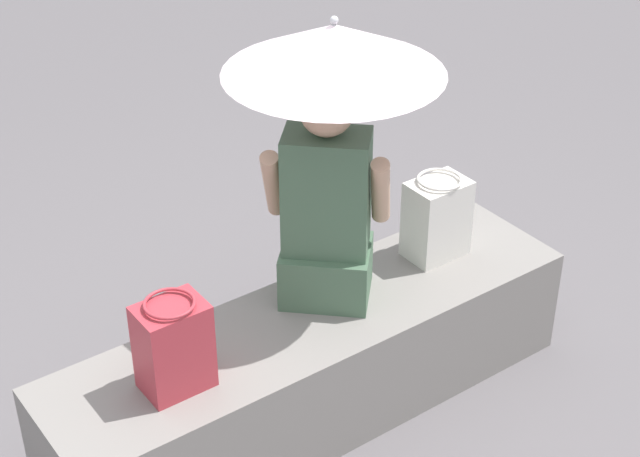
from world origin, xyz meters
TOP-DOWN VIEW (x-y plane):
  - ground_plane at (0.00, 0.00)m, footprint 14.00×14.00m
  - stone_bench at (0.00, 0.00)m, footprint 2.18×0.55m
  - person_seated at (-0.13, -0.09)m, footprint 0.48×0.47m
  - parasol at (-0.19, -0.14)m, footprint 0.81×0.81m
  - handbag_black at (-0.66, -0.06)m, footprint 0.25×0.18m
  - tote_bag_canvas at (0.62, 0.04)m, footprint 0.24×0.18m

SIDE VIEW (x-z plane):
  - ground_plane at x=0.00m, z-range 0.00..0.00m
  - stone_bench at x=0.00m, z-range 0.00..0.48m
  - tote_bag_canvas at x=0.62m, z-range 0.47..0.83m
  - handbag_black at x=-0.66m, z-range 0.47..0.83m
  - person_seated at x=-0.13m, z-range 0.42..1.32m
  - parasol at x=-0.19m, z-range 0.91..2.03m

